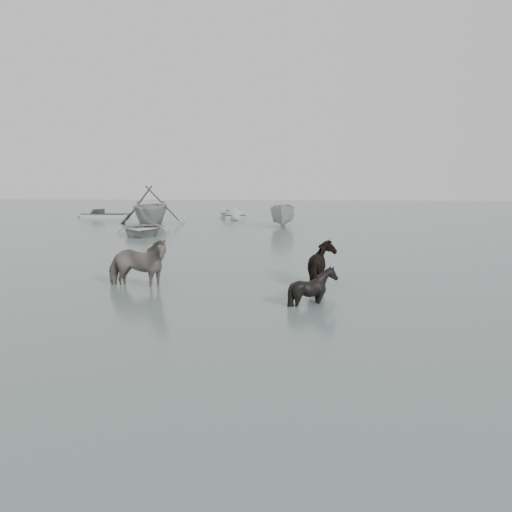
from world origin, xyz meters
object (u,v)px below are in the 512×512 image
Objects in this scene: pony_black at (313,279)px; pony_pinto at (137,258)px; pony_dark at (324,260)px; rowboat_lead at (142,227)px.

pony_pinto is at bearing 83.24° from pony_black.
rowboat_lead is (-9.94, 13.12, -0.30)m from pony_dark.
pony_pinto is 5.54m from pony_dark.
pony_dark is 1.18× the size of pony_black.
pony_black is 18.23m from rowboat_lead.
pony_pinto is at bearing 80.40° from pony_dark.
pony_black is (5.10, -1.57, -0.23)m from pony_pinto.
pony_pinto is at bearing -85.81° from rowboat_lead.
pony_black is at bearing -99.80° from pony_pinto.
pony_pinto reaches higher than pony_black.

